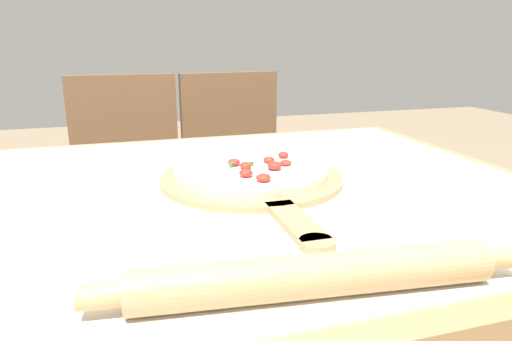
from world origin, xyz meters
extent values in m
cube|color=#A87F51|center=(0.00, 0.00, 0.71)|extent=(1.14, 0.98, 0.03)
cylinder|color=#A87F51|center=(-0.51, 0.43, 0.35)|extent=(0.06, 0.06, 0.70)
cylinder|color=#A87F51|center=(0.51, 0.43, 0.35)|extent=(0.06, 0.06, 0.70)
cube|color=silver|center=(0.00, 0.00, 0.73)|extent=(1.06, 0.90, 0.00)
cylinder|color=tan|center=(0.00, 0.02, 0.74)|extent=(0.36, 0.36, 0.01)
cube|color=tan|center=(0.00, -0.21, 0.74)|extent=(0.04, 0.16, 0.01)
cylinder|color=tan|center=(0.00, -0.29, 0.74)|extent=(0.05, 0.05, 0.01)
cylinder|color=beige|center=(0.00, 0.02, 0.75)|extent=(0.30, 0.30, 0.02)
torus|color=beige|center=(0.00, 0.02, 0.76)|extent=(0.30, 0.30, 0.02)
cylinder|color=white|center=(0.00, 0.02, 0.76)|extent=(0.26, 0.26, 0.00)
ellipsoid|color=red|center=(-0.03, 0.03, 0.77)|extent=(0.02, 0.02, 0.01)
ellipsoid|color=red|center=(-0.02, 0.01, 0.77)|extent=(0.02, 0.02, 0.01)
ellipsoid|color=red|center=(0.04, 0.04, 0.77)|extent=(0.02, 0.02, 0.01)
ellipsoid|color=red|center=(-0.01, -0.08, 0.77)|extent=(0.03, 0.03, 0.01)
ellipsoid|color=red|center=(0.08, 0.06, 0.77)|extent=(0.02, 0.02, 0.01)
ellipsoid|color=red|center=(0.03, -0.02, 0.77)|extent=(0.03, 0.03, 0.02)
ellipsoid|color=red|center=(-0.03, -0.05, 0.77)|extent=(0.02, 0.02, 0.01)
ellipsoid|color=red|center=(0.07, 0.01, 0.77)|extent=(0.02, 0.02, 0.01)
cube|color=#387533|center=(0.03, -0.01, 0.77)|extent=(0.00, 0.01, 0.01)
cube|color=#387533|center=(-0.02, -0.03, 0.77)|extent=(0.01, 0.01, 0.01)
cube|color=#387533|center=(-0.04, 0.02, 0.77)|extent=(0.01, 0.01, 0.01)
cube|color=#387533|center=(0.00, 0.02, 0.77)|extent=(0.01, 0.01, 0.01)
cube|color=#387533|center=(0.00, 0.02, 0.77)|extent=(0.01, 0.01, 0.01)
cube|color=#387533|center=(0.08, 0.07, 0.77)|extent=(0.01, 0.01, 0.01)
cylinder|color=tan|center=(-0.05, -0.40, 0.76)|extent=(0.40, 0.09, 0.05)
cylinder|color=tan|center=(-0.27, -0.37, 0.76)|extent=(0.05, 0.03, 0.03)
cylinder|color=tan|center=(0.17, -0.42, 0.76)|extent=(0.05, 0.03, 0.03)
cube|color=brown|center=(-0.23, 0.72, 0.43)|extent=(0.41, 0.41, 0.02)
cube|color=brown|center=(-0.22, 0.90, 0.66)|extent=(0.38, 0.04, 0.44)
cylinder|color=brown|center=(-0.39, 0.56, 0.21)|extent=(0.04, 0.04, 0.42)
cylinder|color=brown|center=(-0.07, 0.56, 0.21)|extent=(0.04, 0.04, 0.42)
cylinder|color=brown|center=(-0.38, 0.88, 0.21)|extent=(0.04, 0.04, 0.42)
cylinder|color=brown|center=(-0.06, 0.88, 0.21)|extent=(0.04, 0.04, 0.42)
cube|color=brown|center=(0.19, 0.72, 0.43)|extent=(0.43, 0.43, 0.02)
cube|color=brown|center=(0.17, 0.90, 0.66)|extent=(0.38, 0.07, 0.44)
cylinder|color=brown|center=(0.04, 0.55, 0.21)|extent=(0.04, 0.04, 0.42)
cylinder|color=brown|center=(0.36, 0.58, 0.21)|extent=(0.04, 0.04, 0.42)
cylinder|color=brown|center=(0.01, 0.87, 0.21)|extent=(0.04, 0.04, 0.42)
cylinder|color=brown|center=(0.33, 0.90, 0.21)|extent=(0.04, 0.04, 0.42)
camera|label=1|loc=(-0.24, -0.80, 1.00)|focal=32.00mm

